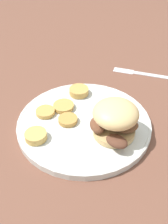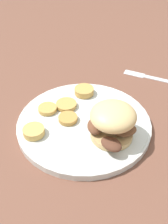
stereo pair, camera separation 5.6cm
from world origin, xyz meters
The scene contains 9 objects.
ground_plane centered at (0.00, 0.00, 0.00)m, with size 4.00×4.00×0.00m, color brown.
dinner_plate centered at (0.00, 0.00, 0.01)m, with size 0.30×0.30×0.02m.
sandwich centered at (-0.08, 0.00, 0.06)m, with size 0.11×0.11×0.08m.
potato_round_0 centered at (0.07, -0.08, 0.02)m, with size 0.05×0.05×0.02m, color tan.
potato_round_1 centered at (0.07, -0.01, 0.02)m, with size 0.05×0.05×0.01m, color tan.
potato_round_2 centered at (0.05, 0.10, 0.02)m, with size 0.05×0.05×0.01m, color tan.
potato_round_3 centered at (0.03, 0.02, 0.02)m, with size 0.04×0.04×0.01m, color #BC8942.
potato_round_4 centered at (0.09, 0.03, 0.02)m, with size 0.04×0.04×0.01m, color tan.
fork centered at (-0.02, -0.28, 0.00)m, with size 0.17×0.06×0.00m.
Camera 2 is at (-0.28, 0.34, 0.41)m, focal length 42.00 mm.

